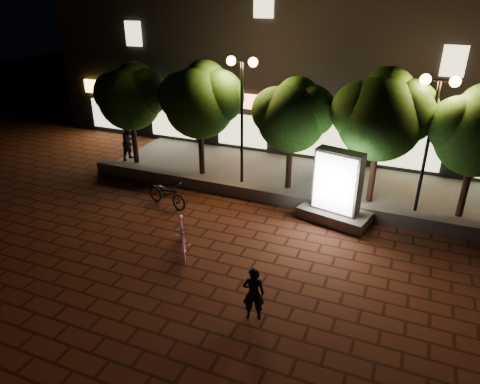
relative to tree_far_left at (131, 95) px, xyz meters
The scene contains 15 objects.
ground 9.43m from the tree_far_left, 38.18° to the right, with size 80.00×80.00×0.00m, color #53291A.
retaining_wall 7.72m from the tree_far_left, 11.89° to the right, with size 16.00×0.45×0.50m, color slate.
sidewalk 7.74m from the tree_far_left, ahead, with size 16.00×5.00×0.08m, color slate.
building_block 10.38m from the tree_far_left, 47.32° to the left, with size 28.00×8.12×11.30m.
tree_far_left is the anchor object (origin of this frame).
tree_left 3.51m from the tree_far_left, ahead, with size 3.60×3.00×4.89m.
tree_mid 7.50m from the tree_far_left, ahead, with size 3.24×2.70×4.50m.
tree_right 10.81m from the tree_far_left, ahead, with size 3.72×3.10×5.07m.
street_lamp_left 5.50m from the tree_far_left, ahead, with size 1.26×0.36×5.18m.
street_lamp_right 12.47m from the tree_far_left, ahead, with size 1.26×0.36×4.98m.
ad_kiosk 10.21m from the tree_far_left, 11.77° to the right, with size 2.68×1.76×2.67m.
scooter_pink 8.67m from the tree_far_left, 45.82° to the right, with size 0.53×1.86×1.12m, color #F79CC4.
rider 12.17m from the tree_far_left, 41.70° to the right, with size 0.55×0.36×1.52m, color black.
scooter_parked 5.62m from the tree_far_left, 42.63° to the right, with size 0.67×1.93×1.02m, color black.
pedestrian 2.42m from the tree_far_left, 161.22° to the left, with size 0.84×0.66×1.74m, color black.
Camera 1 is at (4.90, -10.53, 7.63)m, focal length 32.35 mm.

